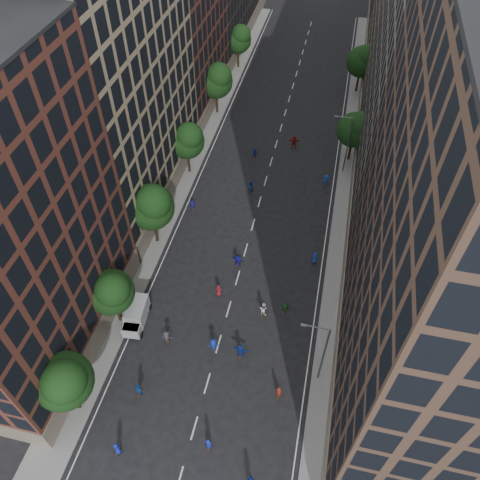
{
  "coord_description": "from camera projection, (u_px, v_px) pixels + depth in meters",
  "views": [
    {
      "loc": [
        7.72,
        -10.43,
        43.77
      ],
      "look_at": [
        -0.65,
        26.69,
        2.0
      ],
      "focal_mm": 35.0,
      "sensor_mm": 36.0,
      "label": 1
    }
  ],
  "objects": [
    {
      "name": "tree_left_3",
      "position": [
        187.0,
        140.0,
        63.86
      ],
      "size": [
        5.0,
        5.0,
        8.58
      ],
      "color": "black",
      "rests_on": "ground"
    },
    {
      "name": "streetlamp_far",
      "position": [
        347.0,
        142.0,
        64.56
      ],
      "size": [
        2.64,
        0.22,
        9.06
      ],
      "color": "#595B60",
      "rests_on": "ground"
    },
    {
      "name": "skater_0",
      "position": [
        117.0,
        449.0,
        41.29
      ],
      "size": [
        0.94,
        0.79,
        1.64
      ],
      "primitive_type": "imported",
      "rotation": [
        0.0,
        0.0,
        2.74
      ],
      "color": "#1522AA",
      "rests_on": "ground"
    },
    {
      "name": "skater_8",
      "position": [
        263.0,
        309.0,
        51.06
      ],
      "size": [
        1.07,
        0.92,
        1.88
      ],
      "primitive_type": "imported",
      "rotation": [
        0.0,
        0.0,
        2.88
      ],
      "color": "silver",
      "rests_on": "ground"
    },
    {
      "name": "skater_17",
      "position": [
        294.0,
        142.0,
        71.67
      ],
      "size": [
        1.84,
        0.79,
        1.92
      ],
      "primitive_type": "imported",
      "rotation": [
        0.0,
        0.0,
        3.27
      ],
      "color": "#A41B1B",
      "rests_on": "ground"
    },
    {
      "name": "skater_9",
      "position": [
        167.0,
        337.0,
        48.76
      ],
      "size": [
        1.24,
        0.89,
        1.74
      ],
      "primitive_type": "imported",
      "rotation": [
        0.0,
        0.0,
        3.38
      ],
      "color": "#37373B",
      "rests_on": "ground"
    },
    {
      "name": "tree_right_a",
      "position": [
        356.0,
        129.0,
        65.94
      ],
      "size": [
        5.0,
        5.0,
        8.39
      ],
      "color": "black",
      "rests_on": "ground"
    },
    {
      "name": "skater_14",
      "position": [
        250.0,
        187.0,
        64.74
      ],
      "size": [
        1.04,
        0.92,
        1.8
      ],
      "primitive_type": "imported",
      "rotation": [
        0.0,
        0.0,
        3.46
      ],
      "color": "#1442A6",
      "rests_on": "ground"
    },
    {
      "name": "cargo_van",
      "position": [
        136.0,
        315.0,
        50.16
      ],
      "size": [
        2.52,
        4.66,
        2.39
      ],
      "rotation": [
        0.0,
        0.0,
        0.1
      ],
      "color": "#B3B4B5",
      "rests_on": "ground"
    },
    {
      "name": "skater_12",
      "position": [
        315.0,
        258.0,
        56.16
      ],
      "size": [
        0.91,
        0.78,
        1.59
      ],
      "primitive_type": "imported",
      "rotation": [
        0.0,
        0.0,
        2.72
      ],
      "color": "#1636B7",
      "rests_on": "ground"
    },
    {
      "name": "tree_left_0",
      "position": [
        64.0,
        381.0,
        40.11
      ],
      "size": [
        5.2,
        5.2,
        8.83
      ],
      "color": "black",
      "rests_on": "ground"
    },
    {
      "name": "skater_16",
      "position": [
        255.0,
        154.0,
        69.89
      ],
      "size": [
        0.98,
        0.48,
        1.62
      ],
      "primitive_type": "imported",
      "rotation": [
        0.0,
        0.0,
        3.23
      ],
      "color": "#13319C",
      "rests_on": "ground"
    },
    {
      "name": "skater_3",
      "position": [
        214.0,
        345.0,
        48.11
      ],
      "size": [
        1.31,
        1.0,
        1.79
      ],
      "primitive_type": "imported",
      "rotation": [
        0.0,
        0.0,
        3.47
      ],
      "color": "#142BA9",
      "rests_on": "ground"
    },
    {
      "name": "tree_left_2",
      "position": [
        152.0,
        206.0,
        54.25
      ],
      "size": [
        5.6,
        5.6,
        9.45
      ],
      "color": "black",
      "rests_on": "ground"
    },
    {
      "name": "skater_4",
      "position": [
        139.0,
        390.0,
        44.82
      ],
      "size": [
        1.19,
        0.86,
        1.87
      ],
      "primitive_type": "imported",
      "rotation": [
        0.0,
        0.0,
        2.72
      ],
      "color": "#124794",
      "rests_on": "ground"
    },
    {
      "name": "skater_10",
      "position": [
        285.0,
        307.0,
        51.4
      ],
      "size": [
        0.99,
        0.64,
        1.57
      ],
      "primitive_type": "imported",
      "rotation": [
        0.0,
        0.0,
        2.85
      ],
      "color": "#227327",
      "rests_on": "ground"
    },
    {
      "name": "skater_15",
      "position": [
        326.0,
        181.0,
        65.53
      ],
      "size": [
        1.27,
        0.84,
        1.83
      ],
      "primitive_type": "imported",
      "rotation": [
        0.0,
        0.0,
        3.28
      ],
      "color": "#123199",
      "rests_on": "ground"
    },
    {
      "name": "skater_1",
      "position": [
        208.0,
        444.0,
        41.46
      ],
      "size": [
        0.69,
        0.47,
        1.82
      ],
      "primitive_type": "imported",
      "rotation": [
        0.0,
        0.0,
        3.08
      ],
      "color": "#1629B8",
      "rests_on": "ground"
    },
    {
      "name": "tree_left_4",
      "position": [
        217.0,
        80.0,
        74.16
      ],
      "size": [
        5.4,
        5.4,
        9.08
      ],
      "color": "black",
      "rests_on": "ground"
    },
    {
      "name": "skater_13",
      "position": [
        192.0,
        205.0,
        62.4
      ],
      "size": [
        0.67,
        0.58,
        1.56
      ],
      "primitive_type": "imported",
      "rotation": [
        0.0,
        0.0,
        3.57
      ],
      "color": "#1A13A0",
      "rests_on": "ground"
    },
    {
      "name": "sidewalk_right",
      "position": [
        353.0,
        162.0,
        69.72
      ],
      "size": [
        4.0,
        105.0,
        0.15
      ],
      "primitive_type": "cube",
      "color": "slate",
      "rests_on": "ground"
    },
    {
      "name": "streetlamp_near",
      "position": [
        322.0,
        352.0,
        42.88
      ],
      "size": [
        2.64,
        0.22,
        9.06
      ],
      "color": "#595B60",
      "rests_on": "ground"
    },
    {
      "name": "skater_6",
      "position": [
        219.0,
        291.0,
        52.91
      ],
      "size": [
        0.85,
        0.64,
        1.58
      ],
      "primitive_type": "imported",
      "rotation": [
        0.0,
        0.0,
        3.34
      ],
      "color": "maroon",
      "rests_on": "ground"
    },
    {
      "name": "bldg_left_c",
      "position": [
        168.0,
        19.0,
        70.92
      ],
      "size": [
        14.0,
        20.0,
        28.0
      ],
      "primitive_type": "cube",
      "color": "#562B21",
      "rests_on": "ground"
    },
    {
      "name": "skater_7",
      "position": [
        279.0,
        392.0,
        44.81
      ],
      "size": [
        0.66,
        0.49,
        1.66
      ],
      "primitive_type": "imported",
      "rotation": [
        0.0,
        0.0,
        2.97
      ],
      "color": "#9E291A",
      "rests_on": "ground"
    },
    {
      "name": "bldg_left_b",
      "position": [
        100.0,
        74.0,
        53.59
      ],
      "size": [
        14.0,
        26.0,
        34.0
      ],
      "primitive_type": "cube",
      "color": "#968362",
      "rests_on": "ground"
    },
    {
      "name": "tree_left_5",
      "position": [
        239.0,
        38.0,
        85.0
      ],
      "size": [
        4.8,
        4.8,
        8.33
      ],
      "color": "black",
      "rests_on": "ground"
    },
    {
      "name": "bldg_right_a",
      "position": [
        467.0,
        252.0,
        34.08
      ],
      "size": [
        14.0,
        30.0,
        36.0
      ],
      "primitive_type": "cube",
      "color": "#4C3629",
      "rests_on": "ground"
    },
    {
      "name": "skater_11",
      "position": [
        238.0,
        260.0,
        55.87
      ],
      "size": [
        1.57,
        0.74,
        1.63
      ],
      "primitive_type": "imported",
      "rotation": [
        0.0,
        0.0,
        2.96
      ],
      "color": "#1917BC",
      "rests_on": "ground"
    },
    {
      "name": "tree_right_b",
      "position": [
        363.0,
        60.0,
        78.83
      ],
      "size": [
        5.2,
        5.2,
        8.83
      ],
      "color": "black",
      "rests_on": "ground"
    },
    {
      "name": "ground",
      "position": [
        265.0,
        183.0,
        66.63
      ],
      "size": [
        240.0,
        240.0,
        0.0
      ],
      "primitive_type": "plane",
      "color": "black",
      "rests_on": "ground"
    },
    {
      "name": "bldg_right_b",
      "position": [
        438.0,
        76.0,
        54.24
      ],
      "size": [
        14.0,
        28.0,
        33.0
      ],
      "primitive_type": "cube",
      "color": "#6C6659",
      "rests_on": "ground"
    },
    {
      "name": "sidewalk_left",
      "position": [
        199.0,
        141.0,
        73.28
      ],
      "size": [
        4.0,
        105.0,
        0.15
      ],
      "primitive_type": "cube",
      "color": "slate",
      "rests_on": "ground"
    },
    {
      "name": "skater_5",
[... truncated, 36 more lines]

